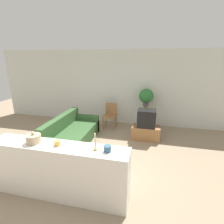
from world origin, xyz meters
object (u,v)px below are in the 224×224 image
television (146,118)px  couch (72,134)px  decorative_bowl (34,139)px  wooden_chair (110,114)px  potted_plant (146,96)px

television → couch: bearing=-159.8°
television → decorative_bowl: 3.27m
wooden_chair → decorative_bowl: bearing=-99.1°
wooden_chair → potted_plant: bearing=10.2°
wooden_chair → potted_plant: (1.20, 0.22, 0.67)m
couch → potted_plant: bearing=39.0°
potted_plant → decorative_bowl: size_ratio=2.32×
wooden_chair → decorative_bowl: 3.44m
television → wooden_chair: bearing=152.9°
wooden_chair → decorative_bowl: (-0.54, -3.35, 0.58)m
wooden_chair → potted_plant: size_ratio=1.50×
couch → television: 2.26m
potted_plant → decorative_bowl: (-1.74, -3.57, -0.09)m
potted_plant → decorative_bowl: potted_plant is taller
potted_plant → decorative_bowl: bearing=-116.0°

